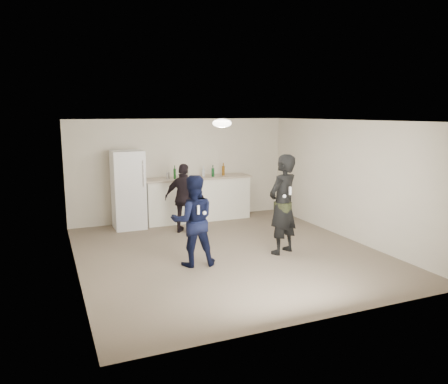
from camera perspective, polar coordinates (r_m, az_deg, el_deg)
name	(u,v)px	position (r m, az deg, el deg)	size (l,w,h in m)	color
floor	(228,253)	(8.45, 0.53, -7.92)	(6.00, 6.00, 0.00)	#6B5B4C
ceiling	(228,121)	(8.02, 0.56, 9.29)	(6.00, 6.00, 0.00)	silver
wall_back	(181,170)	(10.93, -5.65, 2.94)	(6.00, 6.00, 0.00)	beige
wall_front	(323,227)	(5.57, 12.79, -4.42)	(6.00, 6.00, 0.00)	beige
wall_left	(73,200)	(7.52, -19.12, -0.94)	(6.00, 6.00, 0.00)	beige
wall_right	(348,180)	(9.55, 15.90, 1.53)	(6.00, 6.00, 0.00)	beige
counter	(198,199)	(10.84, -3.45, -0.98)	(2.60, 0.56, 1.05)	white
counter_top	(198,178)	(10.75, -3.48, 1.87)	(2.68, 0.64, 0.04)	#B9A78F
fridge	(128,190)	(10.28, -12.40, 0.30)	(0.70, 0.70, 1.80)	white
fridge_handle	(143,174)	(9.91, -10.51, 2.35)	(0.02, 0.02, 0.60)	silver
ceiling_dome	(222,123)	(8.30, -0.27, 8.98)	(0.36, 0.36, 0.16)	white
shaker	(168,176)	(10.45, -7.34, 2.15)	(0.08, 0.08, 0.17)	silver
man	(193,221)	(7.60, -4.06, -3.76)	(0.78, 0.60, 1.60)	#0F1640
woman	(283,204)	(8.27, 7.68, -1.62)	(0.69, 0.45, 1.89)	black
camo_shorts	(283,209)	(8.29, 7.67, -2.27)	(0.34, 0.34, 0.28)	#2D3719
spectator	(184,198)	(9.71, -5.18, -0.84)	(0.91, 0.38, 1.55)	black
remote_man	(198,210)	(7.28, -3.38, -2.34)	(0.04, 0.04, 0.15)	silver
nunchuk_man	(204,213)	(7.37, -2.57, -2.75)	(0.07, 0.07, 0.07)	white
remote_woman	(290,191)	(8.00, 8.63, 0.17)	(0.04, 0.04, 0.15)	white
nunchuk_woman	(284,196)	(8.00, 7.89, -0.55)	(0.07, 0.07, 0.07)	silver
bottle_cluster	(206,172)	(10.77, -2.36, 2.60)	(1.36, 0.23, 0.24)	silver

